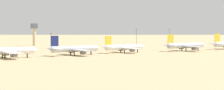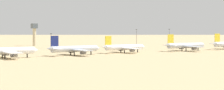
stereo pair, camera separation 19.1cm
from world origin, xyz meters
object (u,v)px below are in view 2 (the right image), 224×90
(parked_jet_white_1, at_px, (6,51))
(parked_jet_yellow_3, at_px, (124,47))
(control_tower, at_px, (34,32))
(parked_jet_navy_2, at_px, (74,49))
(light_pole_west, at_px, (169,35))
(light_pole_mid, at_px, (51,39))
(light_pole_east, at_px, (136,36))
(parked_jet_yellow_4, at_px, (185,46))

(parked_jet_white_1, height_order, parked_jet_yellow_3, parked_jet_white_1)
(parked_jet_white_1, bearing_deg, parked_jet_yellow_3, 8.92)
(parked_jet_yellow_3, xyz_separation_m, control_tower, (-4.19, 143.75, 9.01))
(parked_jet_navy_2, bearing_deg, parked_jet_yellow_3, 7.27)
(parked_jet_white_1, distance_m, control_tower, 174.28)
(light_pole_west, xyz_separation_m, light_pole_mid, (-139.59, -4.94, -1.75))
(control_tower, height_order, light_pole_west, control_tower)
(parked_jet_white_1, height_order, light_pole_east, light_pole_east)
(light_pole_east, bearing_deg, parked_jet_navy_2, -139.01)
(parked_jet_yellow_3, distance_m, light_pole_east, 156.82)
(parked_jet_white_1, height_order, light_pole_mid, parked_jet_white_1)
(parked_jet_yellow_4, bearing_deg, parked_jet_white_1, -176.01)
(parked_jet_yellow_4, bearing_deg, control_tower, 114.31)
(parked_jet_white_1, relative_size, light_pole_east, 2.57)
(parked_jet_white_1, relative_size, light_pole_west, 2.54)
(parked_jet_white_1, height_order, light_pole_west, light_pole_west)
(light_pole_west, relative_size, light_pole_east, 1.02)
(parked_jet_white_1, bearing_deg, light_pole_west, 30.53)
(parked_jet_navy_2, xyz_separation_m, light_pole_west, (173.26, 106.78, 4.96))
(parked_jet_navy_2, distance_m, light_pole_mid, 107.30)
(parked_jet_yellow_3, relative_size, light_pole_west, 2.29)
(control_tower, bearing_deg, light_pole_east, -12.74)
(parked_jet_navy_2, relative_size, light_pole_east, 2.48)
(parked_jet_white_1, bearing_deg, light_pole_mid, 56.37)
(parked_jet_navy_2, xyz_separation_m, parked_jet_yellow_3, (43.21, 5.13, -0.27))
(parked_jet_white_1, bearing_deg, control_tower, 64.51)
(light_pole_west, distance_m, light_pole_east, 34.52)
(parked_jet_white_1, xyz_separation_m, control_tower, (86.22, 151.22, 8.60))
(light_pole_mid, relative_size, light_pole_east, 0.80)
(parked_jet_yellow_3, height_order, light_pole_mid, light_pole_mid)
(parked_jet_yellow_3, height_order, parked_jet_yellow_4, parked_jet_yellow_4)
(parked_jet_white_1, relative_size, control_tower, 1.88)
(parked_jet_yellow_4, height_order, light_pole_mid, parked_jet_yellow_4)
(parked_jet_yellow_4, distance_m, light_pole_mid, 120.56)
(parked_jet_yellow_4, xyz_separation_m, control_tower, (-56.70, 150.36, 8.76))
(parked_jet_white_1, distance_m, light_pole_mid, 131.91)
(parked_jet_white_1, distance_m, light_pole_east, 229.87)
(parked_jet_yellow_3, height_order, light_pole_west, light_pole_west)
(light_pole_east, bearing_deg, control_tower, 167.26)
(parked_jet_yellow_3, xyz_separation_m, light_pole_mid, (-9.54, 96.71, 3.49))
(light_pole_mid, bearing_deg, parked_jet_yellow_4, -59.01)
(control_tower, bearing_deg, parked_jet_white_1, -119.69)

